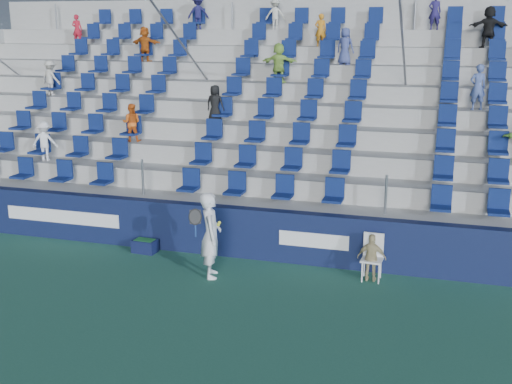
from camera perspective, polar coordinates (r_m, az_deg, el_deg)
ground at (r=12.51m, az=-4.64°, el=-10.60°), size 70.00×70.00×0.00m
sponsor_wall at (r=15.06m, az=-0.34°, el=-3.68°), size 24.00×0.32×1.20m
grandstand at (r=19.49m, az=4.04°, el=5.12°), size 24.00×8.17×6.63m
tennis_player at (r=13.86m, az=-4.04°, el=-3.84°), size 0.73×0.80×1.89m
line_judge_chair at (r=14.07m, az=10.33°, el=-5.38°), size 0.46×0.47×1.00m
line_judge at (r=13.94m, az=10.25°, el=-5.78°), size 0.61×0.26×1.05m
ball_bin at (r=15.77m, az=-9.84°, el=-4.69°), size 0.59×0.41×0.32m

